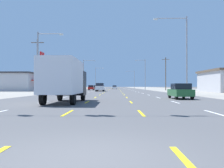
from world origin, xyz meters
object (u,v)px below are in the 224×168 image
sedan_inner_left_far (101,88)px  streetlight_right_row_2 (133,78)px  hatchback_far_left_farthest (96,87)px  hatchback_far_left_distant_b (102,87)px  streetlight_left_row_0 (40,59)px  pole_sign_left_row_1 (42,62)px  hatchback_center_turn_distant_a (115,87)px  hatchback_far_right_near (180,91)px  hatchback_far_left_farther (91,88)px  streetlight_left_row_1 (85,72)px  streetlight_left_row_2 (96,76)px  streetlight_right_row_1 (144,73)px  suv_inner_left_midfar (100,87)px  box_truck_inner_left_nearest (65,79)px  hatchback_far_left_mid (68,89)px  streetlight_right_row_0 (183,50)px

sedan_inner_left_far → streetlight_right_row_2: streetlight_right_row_2 is taller
hatchback_far_left_farthest → hatchback_far_left_distant_b: (-0.01, 40.54, 0.00)m
hatchback_far_left_distant_b → streetlight_left_row_0: 97.08m
pole_sign_left_row_1 → hatchback_center_turn_distant_a: bearing=74.1°
pole_sign_left_row_1 → streetlight_left_row_0: 16.06m
hatchback_far_right_near → hatchback_far_left_farther: (-14.12, 49.18, 0.00)m
hatchback_far_right_near → hatchback_far_left_distant_b: size_ratio=1.00×
hatchback_far_left_farther → streetlight_left_row_1: (-2.62, 4.41, 4.97)m
hatchback_far_left_farther → pole_sign_left_row_1: (-7.30, -25.46, 5.37)m
hatchback_far_left_farther → streetlight_left_row_2: (-2.61, 49.62, 5.49)m
sedan_inner_left_far → streetlight_right_row_1: (13.57, 10.93, 4.94)m
hatchback_far_left_farther → pole_sign_left_row_1: bearing=-106.0°
suv_inner_left_midfar → streetlight_right_row_2: streetlight_right_row_2 is taller
hatchback_far_right_near → hatchback_center_turn_distant_a: (-7.03, 74.23, 0.00)m
box_truck_inner_left_nearest → hatchback_far_left_farthest: size_ratio=1.85×
hatchback_far_left_mid → hatchback_far_left_distant_b: size_ratio=1.00×
streetlight_left_row_2 → hatchback_far_left_mid: bearing=-88.2°
streetlight_left_row_0 → streetlight_right_row_0: 19.53m
hatchback_far_left_distant_b → streetlight_right_row_0: size_ratio=0.36×
streetlight_left_row_2 → hatchback_center_turn_distant_a: bearing=-68.5°
hatchback_far_left_farthest → hatchback_center_turn_distant_a: (6.93, 9.44, 0.00)m
hatchback_far_right_near → streetlight_right_row_2: size_ratio=0.42×
hatchback_far_right_near → streetlight_right_row_1: (2.86, 53.59, 4.92)m
suv_inner_left_midfar → streetlight_right_row_1: streetlight_right_row_1 is taller
hatchback_far_left_distant_b → streetlight_right_row_1: bearing=-72.0°
sedan_inner_left_far → streetlight_left_row_1: streetlight_left_row_1 is taller
hatchback_center_turn_distant_a → streetlight_right_row_0: size_ratio=0.36×
hatchback_far_left_farther → hatchback_far_left_distant_b: size_ratio=1.00×
streetlight_left_row_0 → streetlight_left_row_2: size_ratio=0.80×
hatchback_far_right_near → streetlight_left_row_0: streetlight_left_row_0 is taller
suv_inner_left_midfar → hatchback_center_turn_distant_a: size_ratio=1.26×
hatchback_far_left_farthest → streetlight_left_row_1: 12.57m
box_truck_inner_left_nearest → hatchback_center_turn_distant_a: bearing=87.6°
hatchback_far_right_near → streetlight_right_row_1: streetlight_right_row_1 is taller
hatchback_far_left_distant_b → streetlight_left_row_1: (-2.76, -51.74, 4.97)m
streetlight_left_row_0 → streetlight_right_row_2: bearing=77.9°
hatchback_far_right_near → sedan_inner_left_far: bearing=104.1°
hatchback_far_left_mid → hatchback_far_left_farther: 35.17m
sedan_inner_left_far → streetlight_left_row_2: 56.73m
box_truck_inner_left_nearest → streetlight_left_row_0: (-6.38, 13.82, 3.20)m
pole_sign_left_row_1 → sedan_inner_left_far: bearing=60.5°
streetlight_left_row_2 → streetlight_right_row_2: streetlight_left_row_2 is taller
hatchback_far_right_near → suv_inner_left_midfar: size_ratio=0.80×
hatchback_center_turn_distant_a → hatchback_far_right_near: bearing=-84.6°
hatchback_far_left_mid → streetlight_left_row_0: size_ratio=0.45×
hatchback_center_turn_distant_a → suv_inner_left_midfar: bearing=-94.5°
suv_inner_left_midfar → streetlight_right_row_2: bearing=78.9°
hatchback_far_left_farther → streetlight_left_row_0: size_ratio=0.45×
suv_inner_left_midfar → streetlight_right_row_0: streetlight_right_row_0 is taller
suv_inner_left_midfar → streetlight_left_row_2: bearing=95.6°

